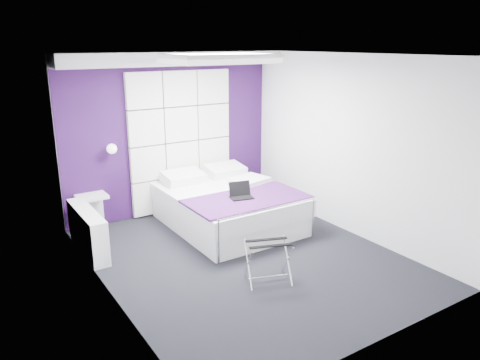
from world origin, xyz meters
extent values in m
plane|color=black|center=(0.00, 0.00, 0.00)|extent=(4.40, 4.40, 0.00)
plane|color=white|center=(0.00, 0.00, 2.60)|extent=(4.40, 4.40, 0.00)
plane|color=white|center=(0.00, 2.20, 1.30)|extent=(3.60, 0.00, 3.60)
plane|color=white|center=(-1.80, 0.00, 1.30)|extent=(0.00, 4.40, 4.40)
plane|color=white|center=(1.80, 0.00, 1.30)|extent=(0.00, 4.40, 4.40)
cube|color=#2E0E3F|center=(0.00, 2.19, 1.30)|extent=(3.58, 0.02, 2.58)
cube|color=white|center=(0.00, 1.95, 2.50)|extent=(3.58, 0.50, 0.20)
sphere|color=white|center=(-1.05, 2.06, 1.22)|extent=(0.15, 0.15, 0.15)
cube|color=white|center=(-1.69, 1.30, 0.30)|extent=(0.22, 1.20, 0.60)
cube|color=white|center=(0.40, 1.07, 0.15)|extent=(1.64, 2.05, 0.31)
cube|color=white|center=(0.40, 1.07, 0.44)|extent=(1.68, 2.09, 0.26)
cube|color=#461757|center=(0.40, 0.56, 0.58)|extent=(1.74, 0.92, 0.03)
cube|color=white|center=(-1.41, 2.02, 0.54)|extent=(0.44, 0.34, 0.05)
cube|color=black|center=(-0.13, -0.67, 0.49)|extent=(0.51, 0.37, 0.01)
cube|color=black|center=(0.33, 0.60, 0.60)|extent=(0.32, 0.22, 0.02)
cube|color=black|center=(0.33, 0.71, 0.72)|extent=(0.32, 0.01, 0.21)
camera|label=1|loc=(-3.13, -4.71, 2.75)|focal=35.00mm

